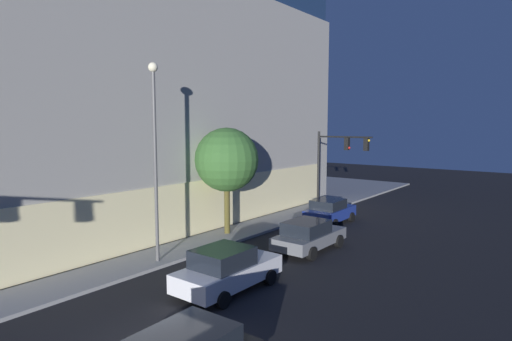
{
  "coord_description": "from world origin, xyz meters",
  "views": [
    {
      "loc": [
        -6.98,
        -9.14,
        6.47
      ],
      "look_at": [
        9.2,
        3.37,
        4.31
      ],
      "focal_mm": 29.56,
      "sensor_mm": 36.0,
      "label": 1
    }
  ],
  "objects_px": {
    "modern_building": "(113,91)",
    "sidewalk_tree": "(227,160)",
    "car_grey": "(309,235)",
    "car_blue": "(330,211)",
    "traffic_light_far_corner": "(338,155)",
    "car_white": "(227,269)",
    "street_lamp_sidewalk": "(155,141)"
  },
  "relations": [
    {
      "from": "modern_building",
      "to": "car_white",
      "type": "height_order",
      "value": "modern_building"
    },
    {
      "from": "street_lamp_sidewalk",
      "to": "sidewalk_tree",
      "type": "bearing_deg",
      "value": 8.23
    },
    {
      "from": "street_lamp_sidewalk",
      "to": "sidewalk_tree",
      "type": "distance_m",
      "value": 6.09
    },
    {
      "from": "street_lamp_sidewalk",
      "to": "car_white",
      "type": "bearing_deg",
      "value": -94.81
    },
    {
      "from": "sidewalk_tree",
      "to": "car_white",
      "type": "xyz_separation_m",
      "value": [
        -6.28,
        -5.57,
        -3.64
      ]
    },
    {
      "from": "sidewalk_tree",
      "to": "car_white",
      "type": "height_order",
      "value": "sidewalk_tree"
    },
    {
      "from": "sidewalk_tree",
      "to": "car_blue",
      "type": "relative_size",
      "value": 1.48
    },
    {
      "from": "modern_building",
      "to": "traffic_light_far_corner",
      "type": "xyz_separation_m",
      "value": [
        9.73,
        -13.46,
        -4.67
      ]
    },
    {
      "from": "traffic_light_far_corner",
      "to": "car_blue",
      "type": "height_order",
      "value": "traffic_light_far_corner"
    },
    {
      "from": "street_lamp_sidewalk",
      "to": "modern_building",
      "type": "bearing_deg",
      "value": 63.49
    },
    {
      "from": "street_lamp_sidewalk",
      "to": "car_white",
      "type": "xyz_separation_m",
      "value": [
        -0.4,
        -4.72,
        -4.94
      ]
    },
    {
      "from": "modern_building",
      "to": "street_lamp_sidewalk",
      "type": "bearing_deg",
      "value": -116.51
    },
    {
      "from": "car_white",
      "to": "car_grey",
      "type": "relative_size",
      "value": 1.02
    },
    {
      "from": "car_blue",
      "to": "traffic_light_far_corner",
      "type": "bearing_deg",
      "value": 19.04
    },
    {
      "from": "sidewalk_tree",
      "to": "modern_building",
      "type": "bearing_deg",
      "value": 89.1
    },
    {
      "from": "street_lamp_sidewalk",
      "to": "car_white",
      "type": "relative_size",
      "value": 1.98
    },
    {
      "from": "traffic_light_far_corner",
      "to": "sidewalk_tree",
      "type": "xyz_separation_m",
      "value": [
        -9.91,
        2.16,
        0.14
      ]
    },
    {
      "from": "modern_building",
      "to": "sidewalk_tree",
      "type": "xyz_separation_m",
      "value": [
        -0.18,
        -11.3,
        -4.53
      ]
    },
    {
      "from": "modern_building",
      "to": "sidewalk_tree",
      "type": "height_order",
      "value": "modern_building"
    },
    {
      "from": "modern_building",
      "to": "street_lamp_sidewalk",
      "type": "relative_size",
      "value": 3.2
    },
    {
      "from": "modern_building",
      "to": "street_lamp_sidewalk",
      "type": "xyz_separation_m",
      "value": [
        -6.06,
        -12.16,
        -3.23
      ]
    },
    {
      "from": "car_grey",
      "to": "car_blue",
      "type": "height_order",
      "value": "car_blue"
    },
    {
      "from": "street_lamp_sidewalk",
      "to": "car_blue",
      "type": "distance_m",
      "value": 13.57
    },
    {
      "from": "sidewalk_tree",
      "to": "car_blue",
      "type": "distance_m",
      "value": 8.17
    },
    {
      "from": "modern_building",
      "to": "street_lamp_sidewalk",
      "type": "distance_m",
      "value": 13.96
    },
    {
      "from": "car_grey",
      "to": "car_white",
      "type": "bearing_deg",
      "value": -178.41
    },
    {
      "from": "traffic_light_far_corner",
      "to": "car_grey",
      "type": "xyz_separation_m",
      "value": [
        -9.61,
        -3.23,
        -3.54
      ]
    },
    {
      "from": "street_lamp_sidewalk",
      "to": "car_white",
      "type": "height_order",
      "value": "street_lamp_sidewalk"
    },
    {
      "from": "sidewalk_tree",
      "to": "car_white",
      "type": "bearing_deg",
      "value": -138.43
    },
    {
      "from": "sidewalk_tree",
      "to": "car_grey",
      "type": "height_order",
      "value": "sidewalk_tree"
    },
    {
      "from": "sidewalk_tree",
      "to": "car_grey",
      "type": "distance_m",
      "value": 6.53
    },
    {
      "from": "traffic_light_far_corner",
      "to": "sidewalk_tree",
      "type": "height_order",
      "value": "sidewalk_tree"
    }
  ]
}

